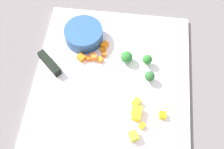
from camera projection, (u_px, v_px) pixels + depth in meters
ground_plane at (112, 79)px, 0.72m from camera, size 4.00×4.00×0.00m
cutting_board at (112, 77)px, 0.72m from camera, size 0.42×0.39×0.01m
prep_bowl at (84, 34)px, 0.75m from camera, size 0.10×0.10×0.04m
chef_knife at (64, 81)px, 0.70m from camera, size 0.26×0.28×0.02m
carrot_dice_0 at (100, 60)px, 0.73m from camera, size 0.02×0.02×0.01m
carrot_dice_1 at (104, 54)px, 0.74m from camera, size 0.01×0.01×0.01m
carrot_dice_2 at (81, 58)px, 0.73m from camera, size 0.03×0.03×0.01m
carrot_dice_3 at (105, 45)px, 0.75m from camera, size 0.02×0.02×0.02m
carrot_dice_4 at (94, 57)px, 0.73m from camera, size 0.02×0.02×0.02m
carrot_dice_5 at (103, 50)px, 0.75m from camera, size 0.01×0.02×0.01m
carrot_dice_6 at (88, 58)px, 0.73m from camera, size 0.02×0.02×0.01m
pepper_dice_0 at (137, 111)px, 0.66m from camera, size 0.03×0.03×0.02m
pepper_dice_1 at (136, 116)px, 0.65m from camera, size 0.02×0.02×0.02m
pepper_dice_2 at (163, 115)px, 0.66m from camera, size 0.02×0.02×0.02m
pepper_dice_3 at (133, 136)px, 0.63m from camera, size 0.03×0.03×0.02m
pepper_dice_4 at (142, 126)px, 0.65m from camera, size 0.02×0.02×0.01m
pepper_dice_5 at (136, 102)px, 0.67m from camera, size 0.02×0.02×0.02m
broccoli_floret_0 at (150, 75)px, 0.69m from camera, size 0.03×0.03×0.03m
broccoli_floret_1 at (147, 60)px, 0.71m from camera, size 0.02×0.02×0.03m
broccoli_floret_2 at (127, 57)px, 0.72m from camera, size 0.03×0.03×0.03m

